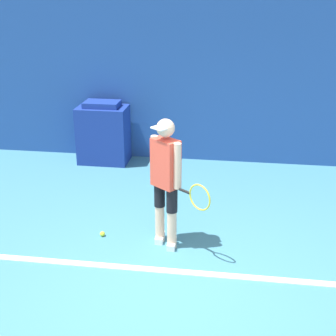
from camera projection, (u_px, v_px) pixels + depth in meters
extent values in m
plane|color=teal|center=(170.00, 294.00, 5.06)|extent=(24.00, 24.00, 0.00)
cube|color=#234C99|center=(203.00, 78.00, 8.36)|extent=(24.00, 0.10, 3.08)
cube|color=white|center=(175.00, 271.00, 5.44)|extent=(21.60, 0.10, 0.01)
cylinder|color=beige|center=(160.00, 223.00, 6.01)|extent=(0.12, 0.12, 0.50)
cylinder|color=black|center=(160.00, 195.00, 5.86)|extent=(0.14, 0.14, 0.31)
cube|color=white|center=(160.00, 238.00, 6.09)|extent=(0.10, 0.24, 0.08)
cylinder|color=beige|center=(172.00, 229.00, 5.86)|extent=(0.12, 0.12, 0.50)
cylinder|color=black|center=(172.00, 200.00, 5.71)|extent=(0.14, 0.14, 0.31)
cube|color=white|center=(172.00, 244.00, 5.94)|extent=(0.10, 0.24, 0.08)
cube|color=#E54C38|center=(166.00, 163.00, 5.62)|extent=(0.39, 0.37, 0.60)
sphere|color=beige|center=(166.00, 128.00, 5.45)|extent=(0.22, 0.22, 0.22)
cube|color=white|center=(159.00, 128.00, 5.38)|extent=(0.22, 0.20, 0.02)
cylinder|color=beige|center=(154.00, 158.00, 5.74)|extent=(0.09, 0.09, 0.56)
cylinder|color=beige|center=(177.00, 166.00, 5.48)|extent=(0.09, 0.09, 0.56)
cylinder|color=black|center=(183.00, 191.00, 5.51)|extent=(0.19, 0.15, 0.03)
torus|color=yellow|center=(200.00, 197.00, 5.34)|extent=(0.27, 0.21, 0.32)
sphere|color=#D1E533|center=(102.00, 234.00, 6.19)|extent=(0.07, 0.07, 0.07)
cube|color=navy|center=(104.00, 135.00, 8.61)|extent=(0.90, 0.58, 1.05)
cube|color=navy|center=(102.00, 104.00, 8.40)|extent=(0.63, 0.41, 0.10)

